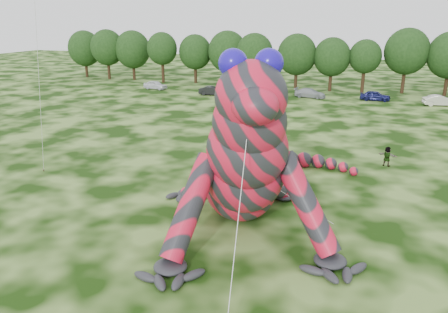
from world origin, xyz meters
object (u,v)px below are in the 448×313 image
car_2 (269,94)px  tree_8 (331,64)px  tree_5 (227,58)px  tree_10 (406,61)px  car_5 (440,101)px  car_3 (310,93)px  spectator_5 (387,156)px  car_4 (375,96)px  inflatable_gecko (239,131)px  tree_2 (133,55)px  tree_0 (85,54)px  tree_3 (162,58)px  tree_9 (364,66)px  spectator_0 (255,141)px  car_1 (212,91)px  tree_7 (297,62)px  car_0 (155,85)px  tree_4 (195,59)px  tree_1 (108,54)px  spectator_1 (277,128)px  tree_6 (254,61)px

car_2 → tree_8: bearing=-33.0°
tree_5 → tree_10: 30.52m
tree_8 → car_5: (16.19, -8.28, -3.71)m
car_3 → spectator_5: 32.98m
spectator_5 → car_4: bearing=-68.9°
inflatable_gecko → tree_2: 65.37m
tree_0 → spectator_5: tree_0 is taller
tree_3 → car_4: (38.90, -7.08, -3.97)m
tree_9 → spectator_0: bearing=-102.7°
car_1 → car_4: (24.98, 3.34, 0.04)m
tree_7 → tree_8: tree_7 is taller
tree_3 → car_0: (2.33, -7.83, -3.98)m
tree_8 → tree_4: bearing=176.1°
tree_2 → car_3: tree_2 is taller
tree_4 → tree_1: bearing=-178.0°
tree_5 → spectator_5: size_ratio=5.73×
car_1 → tree_7: bearing=-52.2°
spectator_5 → car_5: bearing=-85.1°
tree_1 → car_0: (14.97, -8.82, -4.17)m
tree_1 → tree_4: tree_1 is taller
spectator_0 → tree_10: bearing=113.4°
tree_3 → spectator_0: bearing=-53.2°
tree_7 → car_0: 24.83m
tree_2 → car_2: (30.46, -11.56, -4.20)m
tree_10 → tree_4: bearing=179.8°
tree_1 → tree_5: size_ratio=1.00×
tree_5 → car_3: (16.61, -8.96, -4.19)m
car_5 → spectator_5: spectator_5 is taller
tree_7 → tree_2: bearing=176.6°
car_1 → car_4: size_ratio=0.98×
tree_1 → tree_9: 49.43m
car_4 → car_1: bearing=98.8°
car_1 → tree_3: bearing=50.1°
tree_2 → car_5: tree_2 is taller
tree_9 → spectator_1: 33.14m
tree_5 → car_2: tree_5 is taller
car_3 → spectator_5: bearing=-151.3°
tree_8 → tree_3: bearing=179.9°
tree_0 → tree_9: bearing=-1.9°
tree_10 → car_5: bearing=-65.1°
tree_6 → tree_10: bearing=4.3°
tree_10 → spectator_0: 42.23m
tree_3 → spectator_1: size_ratio=5.73×
tree_9 → car_0: size_ratio=2.01×
car_0 → car_5: (45.36, -0.53, 0.02)m
tree_6 → spectator_0: size_ratio=5.18×
spectator_1 → car_4: bearing=118.4°
car_1 → car_5: car_5 is taller
tree_8 → car_5: bearing=-27.1°
car_3 → tree_9: bearing=-34.4°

